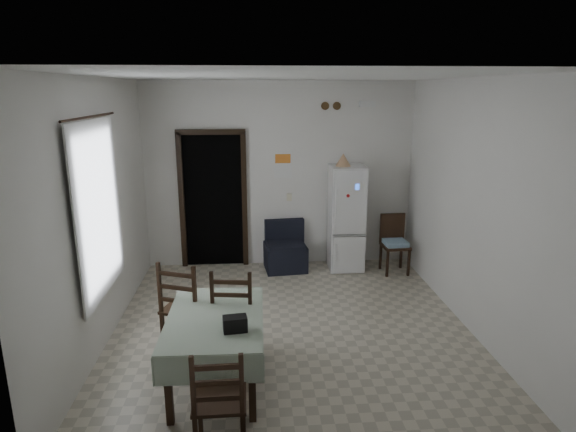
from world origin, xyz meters
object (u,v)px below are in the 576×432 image
Objects in this scene: dining_chair_far_left at (188,306)px; fridge at (346,218)px; dining_chair_near_head at (220,398)px; corner_chair at (395,245)px; dining_chair_far_right at (235,312)px; dining_table at (216,350)px; navy_seat at (285,246)px.

fridge is at bearing -111.50° from dining_chair_far_left.
corner_chair is at bearing -124.79° from dining_chair_near_head.
dining_chair_far_left is 1.04× the size of dining_chair_far_right.
dining_table is at bearing 139.87° from dining_chair_far_left.
corner_chair is 3.74m from dining_table.
corner_chair is at bearing -122.91° from dining_chair_far_left.
corner_chair reaches higher than dining_table.
dining_chair_near_head is at bearing -113.01° from fridge.
dining_chair_far_left is at bearing 120.10° from dining_table.
dining_chair_far_left is (-0.34, 0.60, 0.19)m from dining_table.
dining_table is at bearing 77.85° from dining_chair_far_right.
fridge is 4.30m from dining_chair_near_head.
dining_table is (-1.83, -2.99, -0.47)m from fridge.
dining_chair_far_left is at bearing -75.21° from dining_chair_near_head.
dining_chair_far_right is (0.51, -0.14, -0.02)m from dining_chair_far_left.
corner_chair is 0.95× the size of dining_chair_near_head.
dining_table is 0.94m from dining_chair_near_head.
dining_chair_far_right is (-2.38, -2.27, 0.07)m from corner_chair.
dining_chair_far_right is at bearing -94.03° from dining_chair_near_head.
dining_table is 1.26× the size of dining_chair_far_left.
navy_seat is at bearing 168.31° from corner_chair.
corner_chair is (1.68, -0.26, 0.07)m from navy_seat.
corner_chair is 0.67× the size of dining_table.
navy_seat is 0.80× the size of dining_chair_near_head.
dining_chair_far_left is 1.59m from dining_chair_near_head.
dining_chair_far_right is 1.09× the size of dining_chair_near_head.
navy_seat is 2.68m from dining_chair_far_left.
fridge reaches higher than dining_chair_near_head.
dining_chair_far_left is (-2.17, -2.39, -0.28)m from fridge.
dining_chair_far_right is at bearing -122.39° from fridge.
corner_chair is 3.59m from dining_chair_far_left.
corner_chair is 0.84× the size of dining_chair_far_left.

